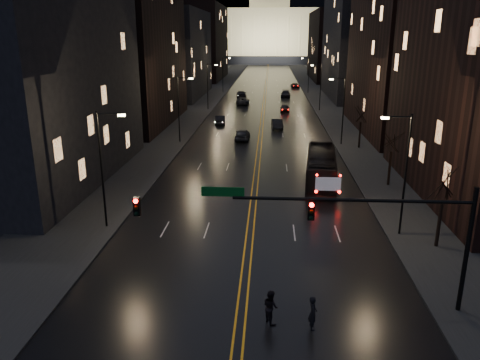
% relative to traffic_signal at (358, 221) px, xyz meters
% --- Properties ---
extents(ground, '(900.00, 900.00, 0.00)m').
position_rel_traffic_signal_xyz_m(ground, '(-5.91, 0.00, -5.10)').
color(ground, black).
rests_on(ground, ground).
extents(road, '(20.00, 320.00, 0.02)m').
position_rel_traffic_signal_xyz_m(road, '(-5.91, 130.00, -5.09)').
color(road, black).
rests_on(road, ground).
extents(sidewalk_left, '(8.00, 320.00, 0.16)m').
position_rel_traffic_signal_xyz_m(sidewalk_left, '(-19.91, 130.00, -5.02)').
color(sidewalk_left, black).
rests_on(sidewalk_left, ground).
extents(sidewalk_right, '(8.00, 320.00, 0.16)m').
position_rel_traffic_signal_xyz_m(sidewalk_right, '(8.09, 130.00, -5.02)').
color(sidewalk_right, black).
rests_on(sidewalk_right, ground).
extents(center_line, '(0.62, 320.00, 0.01)m').
position_rel_traffic_signal_xyz_m(center_line, '(-5.91, 130.00, -5.08)').
color(center_line, orange).
rests_on(center_line, road).
extents(building_left_near, '(12.00, 28.00, 22.00)m').
position_rel_traffic_signal_xyz_m(building_left_near, '(-26.91, 22.00, 5.90)').
color(building_left_near, black).
rests_on(building_left_near, ground).
extents(building_left_mid, '(12.00, 30.00, 28.00)m').
position_rel_traffic_signal_xyz_m(building_left_mid, '(-26.91, 54.00, 8.90)').
color(building_left_mid, black).
rests_on(building_left_mid, ground).
extents(building_left_far, '(12.00, 34.00, 20.00)m').
position_rel_traffic_signal_xyz_m(building_left_far, '(-26.91, 92.00, 4.90)').
color(building_left_far, black).
rests_on(building_left_far, ground).
extents(building_left_dist, '(12.00, 40.00, 24.00)m').
position_rel_traffic_signal_xyz_m(building_left_dist, '(-26.91, 140.00, 6.90)').
color(building_left_dist, black).
rests_on(building_left_dist, ground).
extents(building_right_tall, '(12.00, 30.00, 38.00)m').
position_rel_traffic_signal_xyz_m(building_right_tall, '(15.09, 50.00, 13.90)').
color(building_right_tall, black).
rests_on(building_right_tall, ground).
extents(building_right_mid, '(12.00, 34.00, 26.00)m').
position_rel_traffic_signal_xyz_m(building_right_mid, '(15.09, 92.00, 7.90)').
color(building_right_mid, black).
rests_on(building_right_mid, ground).
extents(building_right_dist, '(12.00, 40.00, 22.00)m').
position_rel_traffic_signal_xyz_m(building_right_dist, '(15.09, 140.00, 5.90)').
color(building_right_dist, black).
rests_on(building_right_dist, ground).
extents(capitol, '(90.00, 50.00, 58.50)m').
position_rel_traffic_signal_xyz_m(capitol, '(-5.91, 250.00, 12.05)').
color(capitol, black).
rests_on(capitol, ground).
extents(traffic_signal, '(17.29, 0.45, 7.00)m').
position_rel_traffic_signal_xyz_m(traffic_signal, '(0.00, 0.00, 0.00)').
color(traffic_signal, black).
rests_on(traffic_signal, ground).
extents(streetlamp_right_near, '(2.13, 0.25, 9.00)m').
position_rel_traffic_signal_xyz_m(streetlamp_right_near, '(4.91, 10.00, -0.02)').
color(streetlamp_right_near, black).
rests_on(streetlamp_right_near, ground).
extents(streetlamp_left_near, '(2.13, 0.25, 9.00)m').
position_rel_traffic_signal_xyz_m(streetlamp_left_near, '(-16.72, 10.00, -0.02)').
color(streetlamp_left_near, black).
rests_on(streetlamp_left_near, ground).
extents(streetlamp_right_mid, '(2.13, 0.25, 9.00)m').
position_rel_traffic_signal_xyz_m(streetlamp_right_mid, '(4.91, 40.00, -0.02)').
color(streetlamp_right_mid, black).
rests_on(streetlamp_right_mid, ground).
extents(streetlamp_left_mid, '(2.13, 0.25, 9.00)m').
position_rel_traffic_signal_xyz_m(streetlamp_left_mid, '(-16.72, 40.00, -0.02)').
color(streetlamp_left_mid, black).
rests_on(streetlamp_left_mid, ground).
extents(streetlamp_right_far, '(2.13, 0.25, 9.00)m').
position_rel_traffic_signal_xyz_m(streetlamp_right_far, '(4.91, 70.00, -0.02)').
color(streetlamp_right_far, black).
rests_on(streetlamp_right_far, ground).
extents(streetlamp_left_far, '(2.13, 0.25, 9.00)m').
position_rel_traffic_signal_xyz_m(streetlamp_left_far, '(-16.72, 70.00, -0.02)').
color(streetlamp_left_far, black).
rests_on(streetlamp_left_far, ground).
extents(streetlamp_right_dist, '(2.13, 0.25, 9.00)m').
position_rel_traffic_signal_xyz_m(streetlamp_right_dist, '(4.91, 100.00, -0.02)').
color(streetlamp_right_dist, black).
rests_on(streetlamp_right_dist, ground).
extents(streetlamp_left_dist, '(2.13, 0.25, 9.00)m').
position_rel_traffic_signal_xyz_m(streetlamp_left_dist, '(-16.72, 100.00, -0.02)').
color(streetlamp_left_dist, black).
rests_on(streetlamp_left_dist, ground).
extents(tree_right_near, '(2.40, 2.40, 6.65)m').
position_rel_traffic_signal_xyz_m(tree_right_near, '(7.09, 8.00, -0.58)').
color(tree_right_near, black).
rests_on(tree_right_near, ground).
extents(tree_right_mid, '(2.40, 2.40, 6.65)m').
position_rel_traffic_signal_xyz_m(tree_right_mid, '(7.09, 22.00, -0.58)').
color(tree_right_mid, black).
rests_on(tree_right_mid, ground).
extents(tree_right_far, '(2.40, 2.40, 6.65)m').
position_rel_traffic_signal_xyz_m(tree_right_far, '(7.09, 38.00, -0.58)').
color(tree_right_far, black).
rests_on(tree_right_far, ground).
extents(bus, '(3.85, 11.89, 3.25)m').
position_rel_traffic_signal_xyz_m(bus, '(0.57, 22.59, -3.48)').
color(bus, black).
rests_on(bus, ground).
extents(oncoming_car_a, '(2.11, 4.88, 1.64)m').
position_rel_traffic_signal_xyz_m(oncoming_car_a, '(-8.41, 42.23, -4.28)').
color(oncoming_car_a, black).
rests_on(oncoming_car_a, ground).
extents(oncoming_car_b, '(2.00, 4.73, 1.52)m').
position_rel_traffic_signal_xyz_m(oncoming_car_b, '(-12.81, 54.32, -4.34)').
color(oncoming_car_b, black).
rests_on(oncoming_car_b, ground).
extents(oncoming_car_c, '(2.61, 5.55, 1.53)m').
position_rel_traffic_signal_xyz_m(oncoming_car_c, '(-10.41, 77.84, -4.34)').
color(oncoming_car_c, black).
rests_on(oncoming_car_c, ground).
extents(oncoming_car_d, '(2.77, 5.77, 1.62)m').
position_rel_traffic_signal_xyz_m(oncoming_car_d, '(-11.46, 89.65, -4.29)').
color(oncoming_car_d, black).
rests_on(oncoming_car_d, ground).
extents(receding_car_a, '(1.92, 4.74, 1.53)m').
position_rel_traffic_signal_xyz_m(receding_car_a, '(-3.41, 50.98, -4.34)').
color(receding_car_a, black).
rests_on(receding_car_a, ground).
extents(receding_car_b, '(1.87, 4.39, 1.48)m').
position_rel_traffic_signal_xyz_m(receding_car_b, '(-1.71, 68.33, -4.36)').
color(receding_car_b, black).
rests_on(receding_car_b, ground).
extents(receding_car_c, '(2.52, 5.60, 1.59)m').
position_rel_traffic_signal_xyz_m(receding_car_c, '(-0.91, 90.64, -4.31)').
color(receding_car_c, black).
rests_on(receding_car_c, ground).
extents(receding_car_d, '(2.53, 4.77, 1.28)m').
position_rel_traffic_signal_xyz_m(receding_car_d, '(2.45, 112.95, -4.46)').
color(receding_car_d, black).
rests_on(receding_car_d, ground).
extents(pedestrian_a, '(0.48, 0.69, 1.81)m').
position_rel_traffic_signal_xyz_m(pedestrian_a, '(-2.27, -2.00, -4.20)').
color(pedestrian_a, black).
rests_on(pedestrian_a, ground).
extents(pedestrian_b, '(0.88, 1.00, 1.81)m').
position_rel_traffic_signal_xyz_m(pedestrian_b, '(-4.37, -1.55, -4.20)').
color(pedestrian_b, black).
rests_on(pedestrian_b, ground).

